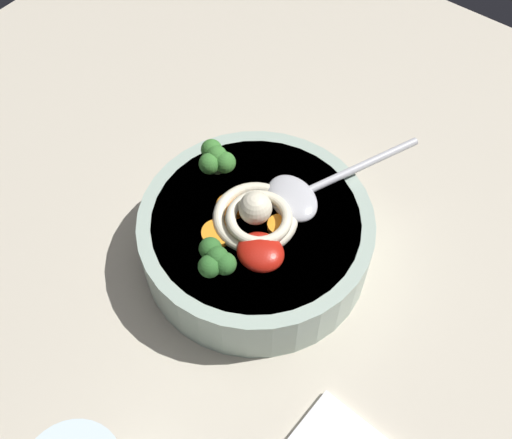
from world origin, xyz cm
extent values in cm
cube|color=#BCB29E|center=(0.00, 0.00, 1.27)|extent=(108.83, 108.83, 2.55)
cylinder|color=#9EB2A3|center=(-0.72, 3.73, 5.70)|extent=(23.09, 23.09, 6.30)
cylinder|color=olive|center=(-0.72, 3.73, 5.95)|extent=(20.32, 20.32, 5.79)
torus|color=beige|center=(-0.69, 3.60, 9.41)|extent=(8.21, 8.21, 1.13)
torus|color=beige|center=(-0.16, 3.24, 10.32)|extent=(8.79, 8.79, 1.02)
sphere|color=beige|center=(-0.69, 3.60, 10.89)|extent=(3.18, 3.18, 3.18)
ellipsoid|color=#B7B7BC|center=(0.84, 7.45, 9.65)|extent=(7.23, 6.38, 1.60)
cylinder|color=#B7B7BC|center=(3.74, 14.37, 9.65)|extent=(6.53, 14.14, 0.80)
ellipsoid|color=#B2190F|center=(2.25, 0.56, 9.87)|extent=(4.53, 4.08, 2.04)
cylinder|color=#7A9E60|center=(-0.17, -2.78, 9.42)|extent=(1.06, 1.06, 1.14)
sphere|color=#2D6628|center=(-0.17, -2.78, 11.03)|extent=(2.08, 2.08, 2.08)
sphere|color=#2D6628|center=(0.88, -2.78, 10.84)|extent=(2.08, 2.08, 2.08)
sphere|color=#2D6628|center=(-1.11, -2.40, 10.93)|extent=(2.08, 2.08, 2.08)
sphere|color=#2D6628|center=(-0.17, -3.83, 10.87)|extent=(2.08, 2.08, 2.08)
cylinder|color=#7A9E60|center=(-7.53, 6.14, 9.43)|extent=(1.10, 1.10, 1.18)
sphere|color=#38752D|center=(-7.53, 6.14, 11.10)|extent=(2.16, 2.16, 2.16)
sphere|color=#38752D|center=(-6.45, 6.14, 10.91)|extent=(2.16, 2.16, 2.16)
sphere|color=#38752D|center=(-8.51, 6.53, 11.00)|extent=(2.16, 2.16, 2.16)
sphere|color=#38752D|center=(-7.53, 5.06, 10.94)|extent=(2.16, 2.16, 2.16)
cylinder|color=orange|center=(-2.47, -0.36, 9.19)|extent=(2.94, 2.94, 0.69)
cylinder|color=orange|center=(-3.45, 3.31, 9.16)|extent=(2.91, 2.91, 0.63)
cylinder|color=orange|center=(1.62, 4.33, 9.20)|extent=(2.31, 2.31, 0.71)
camera|label=1|loc=(20.16, -23.16, 57.86)|focal=43.56mm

